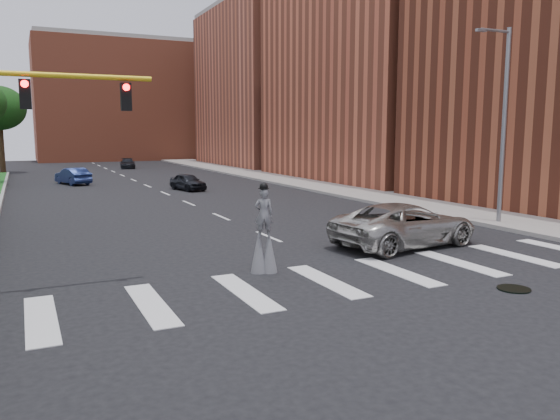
% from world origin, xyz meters
% --- Properties ---
extents(ground_plane, '(160.00, 160.00, 0.00)m').
position_xyz_m(ground_plane, '(0.00, 0.00, 0.00)').
color(ground_plane, black).
rests_on(ground_plane, ground).
extents(sidewalk_right, '(5.00, 90.00, 0.18)m').
position_xyz_m(sidewalk_right, '(12.50, 25.00, 0.09)').
color(sidewalk_right, gray).
rests_on(sidewalk_right, ground).
extents(manhole, '(0.90, 0.90, 0.04)m').
position_xyz_m(manhole, '(3.00, -2.00, 0.02)').
color(manhole, black).
rests_on(manhole, ground).
extents(building_mid, '(16.00, 22.00, 24.00)m').
position_xyz_m(building_mid, '(22.00, 30.00, 12.00)').
color(building_mid, '#AF5237').
rests_on(building_mid, ground).
extents(building_far, '(16.00, 22.00, 20.00)m').
position_xyz_m(building_far, '(22.00, 54.00, 10.00)').
color(building_far, '#B95E44').
rests_on(building_far, ground).
extents(building_backdrop, '(26.00, 14.00, 18.00)m').
position_xyz_m(building_backdrop, '(6.00, 78.00, 9.00)').
color(building_backdrop, '#AF5237').
rests_on(building_backdrop, ground).
extents(streetlight, '(2.05, 0.20, 9.00)m').
position_xyz_m(streetlight, '(10.90, 6.00, 4.90)').
color(streetlight, slate).
rests_on(streetlight, ground).
extents(stilt_performer, '(0.82, 0.63, 2.82)m').
position_xyz_m(stilt_performer, '(-2.53, 2.72, 1.07)').
color(stilt_performer, black).
rests_on(stilt_performer, ground).
extents(suv_crossing, '(6.30, 3.51, 1.67)m').
position_xyz_m(suv_crossing, '(3.98, 4.05, 0.83)').
color(suv_crossing, '#A9A7A0').
rests_on(suv_crossing, ground).
extents(car_near, '(2.26, 3.94, 1.26)m').
position_xyz_m(car_near, '(2.07, 27.43, 0.63)').
color(car_near, black).
rests_on(car_near, ground).
extents(car_mid, '(2.74, 4.50, 1.40)m').
position_xyz_m(car_mid, '(-5.34, 35.99, 0.70)').
color(car_mid, navy).
rests_on(car_mid, ground).
extents(car_far, '(2.20, 4.27, 1.18)m').
position_xyz_m(car_far, '(2.46, 55.02, 0.59)').
color(car_far, black).
rests_on(car_far, ground).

